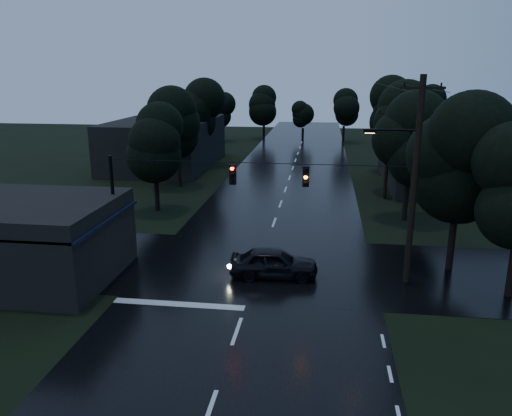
# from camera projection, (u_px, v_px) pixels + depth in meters

# --- Properties ---
(ground) EXTENTS (160.00, 160.00, 0.00)m
(ground) POSITION_uv_depth(u_px,v_px,m) (209.00, 413.00, 15.30)
(ground) COLOR black
(ground) RESTS_ON ground
(main_road) EXTENTS (12.00, 120.00, 0.02)m
(main_road) POSITION_uv_depth(u_px,v_px,m) (285.00, 190.00, 43.95)
(main_road) COLOR black
(main_road) RESTS_ON ground
(cross_street) EXTENTS (60.00, 9.00, 0.02)m
(cross_street) POSITION_uv_depth(u_px,v_px,m) (259.00, 266.00, 26.76)
(cross_street) COLOR black
(cross_street) RESTS_ON ground
(building_far_right) EXTENTS (10.00, 14.00, 4.40)m
(building_far_right) POSITION_uv_depth(u_px,v_px,m) (443.00, 161.00, 45.36)
(building_far_right) COLOR black
(building_far_right) RESTS_ON ground
(building_far_left) EXTENTS (10.00, 16.00, 5.00)m
(building_far_left) POSITION_uv_depth(u_px,v_px,m) (166.00, 143.00, 54.66)
(building_far_left) COLOR black
(building_far_left) RESTS_ON ground
(utility_pole_main) EXTENTS (3.50, 0.30, 10.00)m
(utility_pole_main) POSITION_uv_depth(u_px,v_px,m) (413.00, 178.00, 23.44)
(utility_pole_main) COLOR black
(utility_pole_main) RESTS_ON ground
(utility_pole_far) EXTENTS (2.00, 0.30, 7.50)m
(utility_pole_far) POSITION_uv_depth(u_px,v_px,m) (388.00, 152.00, 39.93)
(utility_pole_far) COLOR black
(utility_pole_far) RESTS_ON ground
(anchor_pole_left) EXTENTS (0.18, 0.18, 6.00)m
(anchor_pole_left) POSITION_uv_depth(u_px,v_px,m) (114.00, 213.00, 25.98)
(anchor_pole_left) COLOR black
(anchor_pole_left) RESTS_ON ground
(span_signals) EXTENTS (15.00, 0.37, 1.12)m
(span_signals) POSITION_uv_depth(u_px,v_px,m) (268.00, 175.00, 24.33)
(span_signals) COLOR black
(span_signals) RESTS_ON ground
(tree_corner_near) EXTENTS (4.48, 4.48, 9.44)m
(tree_corner_near) POSITION_uv_depth(u_px,v_px,m) (461.00, 157.00, 24.82)
(tree_corner_near) COLOR black
(tree_corner_near) RESTS_ON ground
(tree_left_a) EXTENTS (3.92, 3.92, 8.26)m
(tree_left_a) POSITION_uv_depth(u_px,v_px,m) (154.00, 141.00, 36.08)
(tree_left_a) COLOR black
(tree_left_a) RESTS_ON ground
(tree_left_b) EXTENTS (4.20, 4.20, 8.85)m
(tree_left_b) POSITION_uv_depth(u_px,v_px,m) (177.00, 124.00, 43.70)
(tree_left_b) COLOR black
(tree_left_b) RESTS_ON ground
(tree_left_c) EXTENTS (4.48, 4.48, 9.44)m
(tree_left_c) POSITION_uv_depth(u_px,v_px,m) (198.00, 111.00, 53.23)
(tree_left_c) COLOR black
(tree_left_c) RESTS_ON ground
(tree_right_a) EXTENTS (4.20, 4.20, 8.85)m
(tree_right_a) POSITION_uv_depth(u_px,v_px,m) (410.00, 140.00, 33.64)
(tree_right_a) COLOR black
(tree_right_a) RESTS_ON ground
(tree_right_b) EXTENTS (4.48, 4.48, 9.44)m
(tree_right_b) POSITION_uv_depth(u_px,v_px,m) (403.00, 123.00, 41.10)
(tree_right_b) COLOR black
(tree_right_b) RESTS_ON ground
(tree_right_c) EXTENTS (4.76, 4.76, 10.03)m
(tree_right_c) POSITION_uv_depth(u_px,v_px,m) (395.00, 109.00, 50.48)
(tree_right_c) COLOR black
(tree_right_c) RESTS_ON ground
(car) EXTENTS (4.55, 2.08, 1.51)m
(car) POSITION_uv_depth(u_px,v_px,m) (274.00, 263.00, 25.24)
(car) COLOR black
(car) RESTS_ON ground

